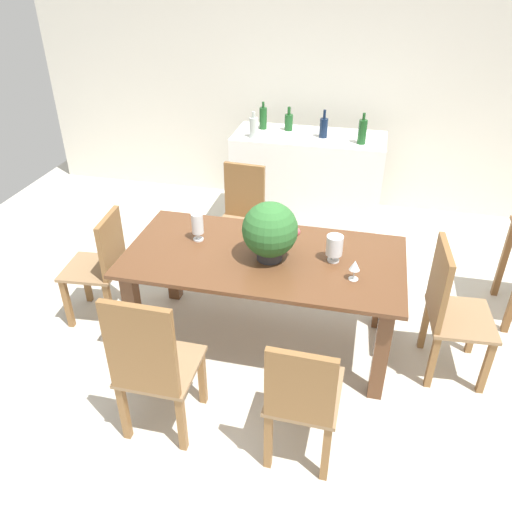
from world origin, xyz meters
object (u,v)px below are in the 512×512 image
Objects in this scene: crystal_vase_left at (197,225)px; wine_bottle_amber at (263,118)px; chair_near_left at (151,364)px; crystal_vase_center_near at (334,246)px; dining_table at (264,271)px; wine_bottle_clear at (289,122)px; chair_near_right at (302,397)px; wine_bottle_dark at (362,131)px; wine_bottle_green at (254,127)px; wine_bottle_tall at (324,127)px; wine_glass at (355,266)px; chair_head_end at (102,263)px; flower_centerpiece at (270,231)px; chair_foot_end at (449,305)px; chair_far_left at (241,215)px; kitchen_counter at (307,181)px.

crystal_vase_left is 1.99m from wine_bottle_amber.
chair_near_left is 1.42m from crystal_vase_center_near.
wine_bottle_clear reaches higher than dining_table.
chair_near_right is 3.14× the size of wine_bottle_dark.
wine_bottle_tall is (0.66, 0.16, -0.00)m from wine_bottle_green.
crystal_vase_center_near is 1.36× the size of wine_glass.
chair_near_left reaches higher than crystal_vase_center_near.
crystal_vase_left is at bearing -47.63° from chair_near_right.
wine_bottle_clear is at bearing 147.62° from chair_head_end.
chair_head_end reaches higher than wine_glass.
flower_centerpiece is at bearing -73.38° from wine_bottle_green.
wine_bottle_tall is at bearing 13.31° from wine_bottle_green.
flower_centerpiece is at bearing -93.46° from wine_bottle_tall.
dining_table is 0.59m from crystal_vase_left.
chair_near_right is 0.87m from chair_near_left.
flower_centerpiece is 2.14m from wine_bottle_clear.
wine_bottle_dark is at bearing 87.93° from crystal_vase_center_near.
chair_foot_end is 5.14× the size of crystal_vase_center_near.
dining_table is at bearing -62.27° from chair_far_left.
wine_bottle_clear is at bearing 159.05° from wine_bottle_tall.
wine_bottle_amber is at bearing 168.13° from kitchen_counter.
chair_head_end is at bearing -123.78° from kitchen_counter.
flower_centerpiece is at bearing -60.77° from chair_far_left.
chair_near_left reaches higher than dining_table.
wine_bottle_amber reaches higher than crystal_vase_center_near.
wine_bottle_green is at bearing 89.43° from crystal_vase_left.
chair_far_left is at bearing -101.73° from wine_bottle_clear.
wine_bottle_tall reaches higher than chair_far_left.
flower_centerpiece is 1.42× the size of wine_bottle_dark.
chair_near_left reaches higher than crystal_vase_left.
wine_bottle_amber is (0.03, 0.29, 0.01)m from wine_bottle_green.
wine_bottle_dark reaches higher than chair_near_right.
kitchen_counter is at bearing -11.87° from wine_bottle_amber.
chair_head_end is at bearing 174.92° from wine_glass.
dining_table is 2.11× the size of chair_near_right.
chair_near_left is 1.15m from crystal_vase_left.
wine_bottle_amber is (-0.03, 3.08, 0.52)m from chair_near_left.
wine_bottle_dark is at bearing -14.05° from kitchen_counter.
chair_foot_end is 1.01× the size of chair_far_left.
wine_bottle_dark reaches higher than flower_centerpiece.
wine_glass reaches higher than dining_table.
crystal_vase_center_near is at bearing 83.06° from chair_foot_end.
crystal_vase_center_near is 2.17m from wine_bottle_clear.
flower_centerpiece is (0.05, -0.04, 0.36)m from dining_table.
wine_bottle_green reaches higher than chair_far_left.
kitchen_counter is 5.14× the size of wine_bottle_dark.
chair_head_end is 2.03m from wine_bottle_green.
wine_bottle_green is at bearing 106.62° from flower_centerpiece.
wine_bottle_clear is (-0.83, 2.25, 0.21)m from wine_glass.
wine_bottle_tall is at bearing 25.43° from chair_foot_end.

